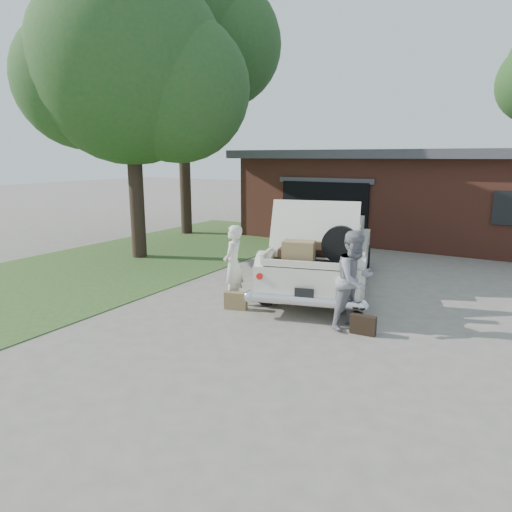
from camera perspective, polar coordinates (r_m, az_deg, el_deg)
The scene contains 10 objects.
ground at distance 9.03m, azimuth -1.93°, elevation -7.55°, with size 90.00×90.00×0.00m, color gray.
grass_strip at distance 14.61m, azimuth -14.04°, elevation -0.12°, with size 6.00×16.00×0.02m, color #2D4C1E.
house at distance 19.04m, azimuth 19.56°, elevation 7.42°, with size 12.80×7.80×3.30m.
tree_left at distance 14.48m, azimuth -15.26°, elevation 21.03°, with size 6.41×5.58×8.39m.
tree_back at distance 19.12m, azimuth -9.22°, elevation 26.23°, with size 7.00×6.08×11.10m.
sedan at distance 11.06m, azimuth 8.40°, elevation 0.41°, with size 3.43×5.84×2.19m.
woman_left at distance 9.61m, azimuth -2.88°, elevation -1.09°, with size 0.61×0.40×1.68m, color silver.
woman_right at distance 8.38m, azimuth 12.25°, elevation -2.96°, with size 0.87×0.68×1.80m, color gray.
suitcase_left at distance 9.37m, azimuth -2.55°, elevation -5.62°, with size 0.47×0.15×0.36m, color olive.
suitcase_right at distance 8.32m, azimuth 13.24°, elevation -8.38°, with size 0.45×0.14×0.35m, color black.
Camera 1 is at (4.53, -7.18, 3.07)m, focal length 32.00 mm.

